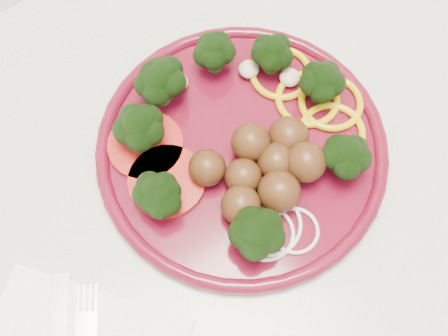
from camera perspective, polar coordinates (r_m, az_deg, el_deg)
plate at (r=0.55m, az=1.43°, el=2.62°), size 0.29×0.29×0.06m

